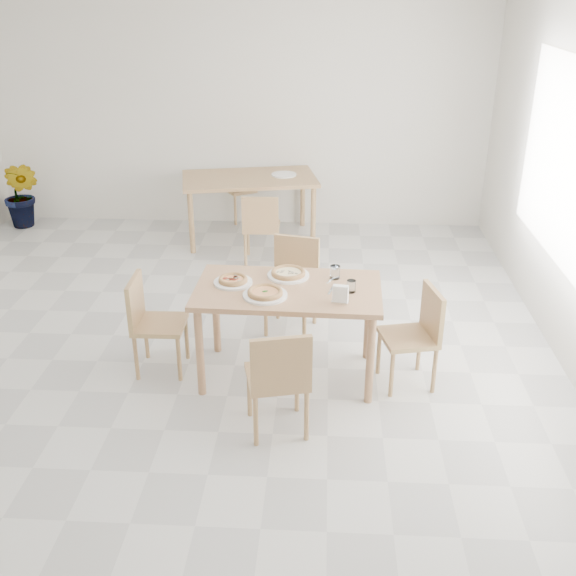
# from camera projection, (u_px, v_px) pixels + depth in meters

# --- Properties ---
(main_table) EXTENTS (1.40, 0.82, 0.75)m
(main_table) POSITION_uv_depth(u_px,v_px,m) (288.00, 299.00, 5.02)
(main_table) COLOR tan
(main_table) RESTS_ON ground
(chair_south) EXTENTS (0.48, 0.48, 0.80)m
(chair_south) POSITION_uv_depth(u_px,v_px,m) (279.00, 375.00, 4.41)
(chair_south) COLOR tan
(chair_south) RESTS_ON ground
(chair_north) EXTENTS (0.49, 0.49, 0.81)m
(chair_north) POSITION_uv_depth(u_px,v_px,m) (293.00, 277.00, 5.84)
(chair_north) COLOR tan
(chair_north) RESTS_ON ground
(chair_west) EXTENTS (0.39, 0.39, 0.78)m
(chair_west) POSITION_uv_depth(u_px,v_px,m) (150.00, 318.00, 5.19)
(chair_west) COLOR tan
(chair_west) RESTS_ON ground
(chair_east) EXTENTS (0.46, 0.46, 0.78)m
(chair_east) POSITION_uv_depth(u_px,v_px,m) (418.00, 330.00, 5.01)
(chair_east) COLOR tan
(chair_east) RESTS_ON ground
(plate_margherita) EXTENTS (0.32, 0.32, 0.02)m
(plate_margherita) POSITION_uv_depth(u_px,v_px,m) (265.00, 295.00, 4.85)
(plate_margherita) COLOR white
(plate_margherita) RESTS_ON main_table
(plate_mushroom) EXTENTS (0.32, 0.32, 0.02)m
(plate_mushroom) POSITION_uv_depth(u_px,v_px,m) (288.00, 275.00, 5.17)
(plate_mushroom) COLOR white
(plate_mushroom) RESTS_ON main_table
(plate_pepperoni) EXTENTS (0.29, 0.29, 0.02)m
(plate_pepperoni) POSITION_uv_depth(u_px,v_px,m) (233.00, 282.00, 5.05)
(plate_pepperoni) COLOR white
(plate_pepperoni) RESTS_ON main_table
(pizza_margherita) EXTENTS (0.27, 0.27, 0.03)m
(pizza_margherita) POSITION_uv_depth(u_px,v_px,m) (265.00, 292.00, 4.84)
(pizza_margherita) COLOR tan
(pizza_margherita) RESTS_ON plate_margherita
(pizza_mushroom) EXTENTS (0.33, 0.33, 0.03)m
(pizza_mushroom) POSITION_uv_depth(u_px,v_px,m) (288.00, 273.00, 5.16)
(pizza_mushroom) COLOR tan
(pizza_mushroom) RESTS_ON plate_mushroom
(pizza_pepperoni) EXTENTS (0.29, 0.29, 0.03)m
(pizza_pepperoni) POSITION_uv_depth(u_px,v_px,m) (233.00, 279.00, 5.04)
(pizza_pepperoni) COLOR tan
(pizza_pepperoni) RESTS_ON plate_pepperoni
(tumbler_a) EXTENTS (0.08, 0.08, 0.10)m
(tumbler_a) POSITION_uv_depth(u_px,v_px,m) (335.00, 272.00, 5.12)
(tumbler_a) COLOR white
(tumbler_a) RESTS_ON main_table
(tumbler_b) EXTENTS (0.07, 0.07, 0.09)m
(tumbler_b) POSITION_uv_depth(u_px,v_px,m) (351.00, 286.00, 4.90)
(tumbler_b) COLOR white
(tumbler_b) RESTS_ON main_table
(napkin_holder) EXTENTS (0.13, 0.08, 0.13)m
(napkin_holder) POSITION_uv_depth(u_px,v_px,m) (340.00, 295.00, 4.72)
(napkin_holder) COLOR silver
(napkin_holder) RESTS_ON main_table
(fork_a) EXTENTS (0.06, 0.20, 0.01)m
(fork_a) POSITION_uv_depth(u_px,v_px,m) (332.00, 289.00, 4.95)
(fork_a) COLOR silver
(fork_a) RESTS_ON main_table
(fork_b) EXTENTS (0.09, 0.16, 0.01)m
(fork_b) POSITION_uv_depth(u_px,v_px,m) (332.00, 280.00, 5.11)
(fork_b) COLOR silver
(fork_b) RESTS_ON main_table
(second_table) EXTENTS (1.66, 1.16, 0.75)m
(second_table) POSITION_uv_depth(u_px,v_px,m) (249.00, 184.00, 7.77)
(second_table) COLOR tan
(second_table) RESTS_ON ground
(chair_back_s) EXTENTS (0.39, 0.39, 0.78)m
(chair_back_s) POSITION_uv_depth(u_px,v_px,m) (261.00, 224.00, 7.16)
(chair_back_s) COLOR tan
(chair_back_s) RESTS_ON ground
(chair_back_n) EXTENTS (0.54, 0.54, 0.79)m
(chair_back_n) POSITION_uv_depth(u_px,v_px,m) (239.00, 183.00, 8.56)
(chair_back_n) COLOR tan
(chair_back_n) RESTS_ON ground
(plate_empty) EXTENTS (0.29, 0.29, 0.02)m
(plate_empty) POSITION_uv_depth(u_px,v_px,m) (284.00, 175.00, 7.80)
(plate_empty) COLOR white
(plate_empty) RESTS_ON second_table
(potted_plant) EXTENTS (0.53, 0.46, 0.83)m
(potted_plant) POSITION_uv_depth(u_px,v_px,m) (22.00, 195.00, 8.25)
(potted_plant) COLOR #21681F
(potted_plant) RESTS_ON ground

